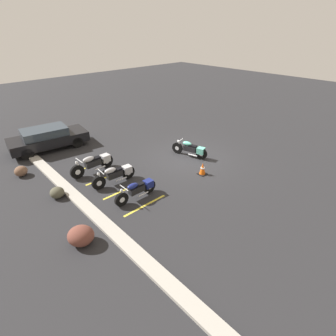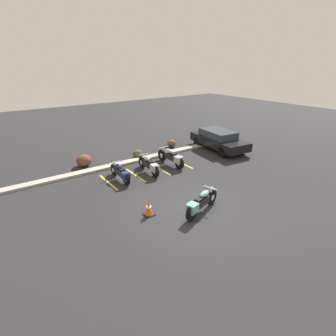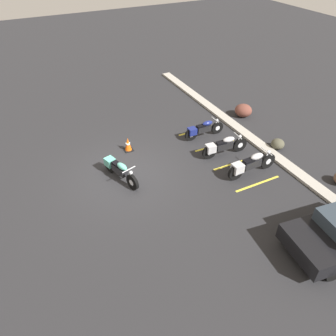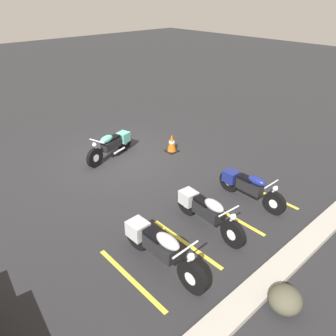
{
  "view_description": "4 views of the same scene",
  "coord_description": "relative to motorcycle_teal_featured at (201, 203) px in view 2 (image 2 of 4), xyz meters",
  "views": [
    {
      "loc": [
        -8.75,
        9.66,
        6.52
      ],
      "look_at": [
        -0.62,
        2.1,
        0.41
      ],
      "focal_mm": 28.0,
      "sensor_mm": 36.0,
      "label": 1
    },
    {
      "loc": [
        -6.18,
        -6.79,
        5.54
      ],
      "look_at": [
        0.42,
        2.44,
        0.92
      ],
      "focal_mm": 28.0,
      "sensor_mm": 36.0,
      "label": 2
    },
    {
      "loc": [
        10.05,
        -3.14,
        8.26
      ],
      "look_at": [
        1.01,
        1.41,
        0.59
      ],
      "focal_mm": 35.0,
      "sensor_mm": 36.0,
      "label": 3
    },
    {
      "loc": [
        5.37,
        8.33,
        4.99
      ],
      "look_at": [
        -0.12,
        2.3,
        0.53
      ],
      "focal_mm": 35.0,
      "sensor_mm": 36.0,
      "label": 4
    }
  ],
  "objects": [
    {
      "name": "ground",
      "position": [
        -0.05,
        0.27,
        -0.45
      ],
      "size": [
        60.0,
        60.0,
        0.0
      ],
      "primitive_type": "plane",
      "color": "#262628"
    },
    {
      "name": "motorcycle_teal_featured",
      "position": [
        0.0,
        0.0,
        0.0
      ],
      "size": [
        2.09,
        0.87,
        0.84
      ],
      "rotation": [
        0.0,
        0.0,
        0.28
      ],
      "color": "black",
      "rests_on": "ground"
    },
    {
      "name": "parked_bike_0",
      "position": [
        -1.19,
        4.59,
        -0.02
      ],
      "size": [
        0.57,
        2.05,
        0.81
      ],
      "rotation": [
        0.0,
        0.0,
        1.56
      ],
      "color": "black",
      "rests_on": "ground"
    },
    {
      "name": "parked_bike_1",
      "position": [
        0.48,
        4.59,
        0.01
      ],
      "size": [
        0.61,
        2.18,
        0.86
      ],
      "rotation": [
        0.0,
        0.0,
        1.5
      ],
      "color": "black",
      "rests_on": "ground"
    },
    {
      "name": "parked_bike_2",
      "position": [
        2.1,
        4.79,
        0.04
      ],
      "size": [
        0.65,
        2.32,
        0.91
      ],
      "rotation": [
        0.0,
        0.0,
        1.59
      ],
      "color": "black",
      "rests_on": "ground"
    },
    {
      "name": "car_black",
      "position": [
        6.47,
        5.37,
        0.23
      ],
      "size": [
        2.3,
        4.48,
        1.29
      ],
      "rotation": [
        0.0,
        0.0,
        -1.69
      ],
      "color": "black",
      "rests_on": "ground"
    },
    {
      "name": "concrete_curb",
      "position": [
        -0.05,
        6.56,
        -0.39
      ],
      "size": [
        18.0,
        0.5,
        0.12
      ],
      "primitive_type": "cube",
      "color": "#A8A399",
      "rests_on": "ground"
    },
    {
      "name": "landscape_rock_0",
      "position": [
        -2.02,
        7.6,
        -0.12
      ],
      "size": [
        1.2,
        1.2,
        0.67
      ],
      "primitive_type": "ellipsoid",
      "rotation": [
        0.0,
        0.0,
        0.75
      ],
      "color": "brown",
      "rests_on": "ground"
    },
    {
      "name": "landscape_rock_1",
      "position": [
        4.19,
        7.63,
        -0.2
      ],
      "size": [
        0.79,
        0.81,
        0.5
      ],
      "primitive_type": "ellipsoid",
      "rotation": [
        0.0,
        0.0,
        0.5
      ],
      "color": "brown",
      "rests_on": "ground"
    },
    {
      "name": "landscape_rock_2",
      "position": [
        1.18,
        7.1,
        -0.21
      ],
      "size": [
        0.83,
        0.83,
        0.48
      ],
      "primitive_type": "ellipsoid",
      "rotation": [
        0.0,
        0.0,
        0.66
      ],
      "color": "#4B4939",
      "rests_on": "ground"
    },
    {
      "name": "traffic_cone",
      "position": [
        -1.74,
        1.05,
        -0.15
      ],
      "size": [
        0.4,
        0.4,
        0.63
      ],
      "color": "black",
      "rests_on": "ground"
    },
    {
      "name": "stall_line_0",
      "position": [
        -1.82,
        4.73,
        -0.45
      ],
      "size": [
        0.1,
        2.1,
        0.0
      ],
      "primitive_type": "cube",
      "color": "gold",
      "rests_on": "ground"
    },
    {
      "name": "stall_line_1",
      "position": [
        -0.29,
        4.73,
        -0.45
      ],
      "size": [
        0.1,
        2.1,
        0.0
      ],
      "primitive_type": "cube",
      "color": "gold",
      "rests_on": "ground"
    },
    {
      "name": "stall_line_2",
      "position": [
        1.24,
        4.73,
        -0.45
      ],
      "size": [
        0.1,
        2.1,
        0.0
      ],
      "primitive_type": "cube",
      "color": "gold",
      "rests_on": "ground"
    },
    {
      "name": "stall_line_3",
      "position": [
        2.77,
        4.73,
        -0.45
      ],
      "size": [
        0.1,
        2.1,
        0.0
      ],
      "primitive_type": "cube",
      "color": "gold",
      "rests_on": "ground"
    }
  ]
}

